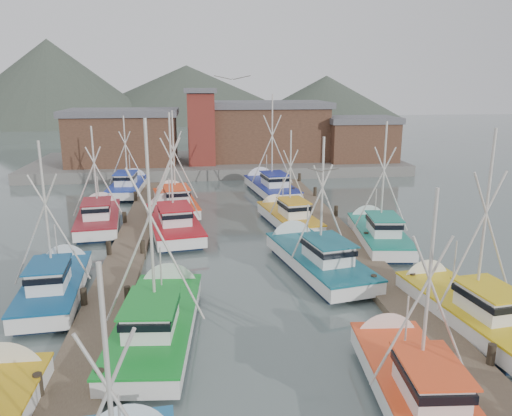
{
  "coord_description": "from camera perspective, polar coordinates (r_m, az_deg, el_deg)",
  "views": [
    {
      "loc": [
        -2.55,
        -24.29,
        10.56
      ],
      "look_at": [
        1.12,
        6.62,
        2.6
      ],
      "focal_mm": 35.0,
      "sensor_mm": 36.0,
      "label": 1
    }
  ],
  "objects": [
    {
      "name": "gull_far",
      "position": [
        24.48,
        7.71,
        4.27
      ],
      "size": [
        1.54,
        0.66,
        0.24
      ],
      "rotation": [
        0.0,
        0.0,
        -0.38
      ],
      "color": "gray",
      "rests_on": "ground"
    },
    {
      "name": "dock_right",
      "position": [
        31.64,
        11.23,
        -5.03
      ],
      "size": [
        2.3,
        46.0,
        1.5
      ],
      "color": "#4C3A2F",
      "rests_on": "ground"
    },
    {
      "name": "boat_8",
      "position": [
        36.56,
        -9.54,
        -1.54
      ],
      "size": [
        4.74,
        10.54,
        9.46
      ],
      "rotation": [
        0.0,
        0.0,
        0.16
      ],
      "color": "#0F1B32",
      "rests_on": "ground"
    },
    {
      "name": "gull_near",
      "position": [
        21.7,
        -2.73,
        14.6
      ],
      "size": [
        1.55,
        0.65,
        0.24
      ],
      "rotation": [
        0.0,
        0.0,
        -0.24
      ],
      "color": "gray",
      "rests_on": "ground"
    },
    {
      "name": "boat_5",
      "position": [
        29.04,
        6.67,
        -5.65
      ],
      "size": [
        4.84,
        10.19,
        8.59
      ],
      "rotation": [
        0.0,
        0.0,
        0.2
      ],
      "color": "#0F1B32",
      "rests_on": "ground"
    },
    {
      "name": "shed_left",
      "position": [
        60.22,
        -14.95,
        7.93
      ],
      "size": [
        12.72,
        8.48,
        6.2
      ],
      "color": "brown",
      "rests_on": "quay"
    },
    {
      "name": "quay",
      "position": [
        62.15,
        -4.35,
        5.08
      ],
      "size": [
        44.0,
        16.0,
        1.2
      ],
      "primitive_type": "cube",
      "color": "slate",
      "rests_on": "ground"
    },
    {
      "name": "shed_center",
      "position": [
        62.16,
        1.18,
        8.92
      ],
      "size": [
        14.84,
        9.54,
        6.9
      ],
      "color": "brown",
      "rests_on": "quay"
    },
    {
      "name": "boat_1",
      "position": [
        18.62,
        17.37,
        -18.44
      ],
      "size": [
        3.31,
        8.69,
        8.22
      ],
      "rotation": [
        0.0,
        0.0,
        -0.08
      ],
      "color": "#0F1B32",
      "rests_on": "ground"
    },
    {
      "name": "distant_hills",
      "position": [
        147.61,
        -10.88,
        9.99
      ],
      "size": [
        175.0,
        140.0,
        42.0
      ],
      "color": "#444D40",
      "rests_on": "ground"
    },
    {
      "name": "lookout_tower",
      "position": [
        57.51,
        -6.28,
        9.26
      ],
      "size": [
        3.6,
        3.6,
        8.5
      ],
      "color": "maroon",
      "rests_on": "quay"
    },
    {
      "name": "boat_4",
      "position": [
        22.2,
        -11.02,
        -12.35
      ],
      "size": [
        4.04,
        9.82,
        10.08
      ],
      "rotation": [
        0.0,
        0.0,
        -0.09
      ],
      "color": "#0F1B32",
      "rests_on": "ground"
    },
    {
      "name": "dock_left",
      "position": [
        30.5,
        -14.83,
        -6.0
      ],
      "size": [
        2.3,
        46.0,
        1.5
      ],
      "color": "#4C3A2F",
      "rests_on": "ground"
    },
    {
      "name": "boat_9",
      "position": [
        37.48,
        3.52,
        -0.97
      ],
      "size": [
        3.87,
        8.73,
        7.83
      ],
      "rotation": [
        0.0,
        0.0,
        0.16
      ],
      "color": "#0F1B32",
      "rests_on": "ground"
    },
    {
      "name": "boat_11",
      "position": [
        34.39,
        13.69,
        -2.77
      ],
      "size": [
        3.77,
        9.06,
        8.88
      ],
      "rotation": [
        0.0,
        0.0,
        -0.12
      ],
      "color": "#0F1B32",
      "rests_on": "ground"
    },
    {
      "name": "shed_right",
      "position": [
        61.85,
        11.81,
        7.8
      ],
      "size": [
        8.48,
        6.36,
        5.2
      ],
      "color": "brown",
      "rests_on": "quay"
    },
    {
      "name": "boat_12",
      "position": [
        42.57,
        -9.28,
        0.74
      ],
      "size": [
        4.27,
        9.7,
        9.1
      ],
      "rotation": [
        0.0,
        0.0,
        0.15
      ],
      "color": "#0F1B32",
      "rests_on": "ground"
    },
    {
      "name": "boat_10",
      "position": [
        39.09,
        -17.49,
        -0.98
      ],
      "size": [
        3.93,
        9.51,
        8.28
      ],
      "rotation": [
        0.0,
        0.0,
        0.12
      ],
      "color": "#0F1B32",
      "rests_on": "ground"
    },
    {
      "name": "boat_7",
      "position": [
        24.69,
        22.67,
        -10.42
      ],
      "size": [
        3.86,
        9.14,
        9.5
      ],
      "rotation": [
        0.0,
        0.0,
        0.13
      ],
      "color": "#0F1B32",
      "rests_on": "ground"
    },
    {
      "name": "boat_6",
      "position": [
        27.24,
        -21.83,
        -8.0
      ],
      "size": [
        3.53,
        8.71,
        8.62
      ],
      "rotation": [
        0.0,
        0.0,
        0.08
      ],
      "color": "#0F1B32",
      "rests_on": "ground"
    },
    {
      "name": "boat_13",
      "position": [
        48.12,
        1.56,
        2.5
      ],
      "size": [
        4.39,
        10.25,
        10.31
      ],
      "rotation": [
        0.0,
        0.0,
        0.14
      ],
      "color": "#0F1B32",
      "rests_on": "ground"
    },
    {
      "name": "ground",
      "position": [
        26.61,
        -0.73,
        -9.04
      ],
      "size": [
        260.0,
        260.0,
        0.0
      ],
      "primitive_type": "plane",
      "color": "#51615E",
      "rests_on": "ground"
    },
    {
      "name": "boat_14",
      "position": [
        49.96,
        -14.29,
        2.49
      ],
      "size": [
        3.43,
        9.08,
        8.2
      ],
      "rotation": [
        0.0,
        0.0,
        -0.04
      ],
      "color": "#0F1B32",
      "rests_on": "ground"
    }
  ]
}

